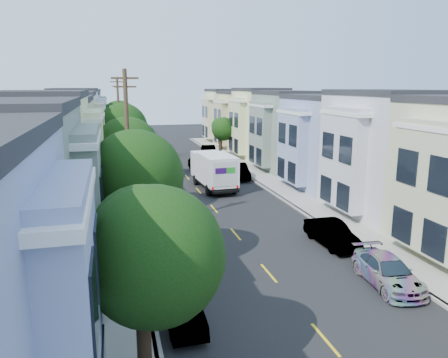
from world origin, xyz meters
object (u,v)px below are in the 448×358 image
Objects in this scene: tree_d at (122,128)px; parked_right_d at (209,152)px; tree_e at (119,119)px; parked_right_a at (387,272)px; tree_b at (134,178)px; tree_a at (151,257)px; parked_left_d at (142,186)px; parked_left_c at (155,224)px; parked_right_c at (239,171)px; utility_pole_near at (128,153)px; parked_left_b at (182,309)px; lead_sedan at (198,165)px; fedex_truck at (214,169)px; tree_far_r at (223,129)px; parked_right_b at (331,234)px; tree_c at (126,150)px; utility_pole_far at (119,120)px.

tree_d reaches higher than parked_right_d.
tree_e is 1.65× the size of parked_right_a.
tree_d reaches higher than tree_b.
tree_a is 1.57× the size of parked_left_d.
tree_a is 44.45m from tree_e.
parked_left_c is 17.77m from parked_right_c.
tree_e is at bearing 177.30° from parked_right_d.
utility_pole_near is 1.87× the size of parked_left_c.
parked_left_c is at bearing -87.20° from parked_left_d.
parked_right_c is (9.80, 25.60, 0.13)m from parked_left_b.
tree_b reaches higher than lead_sedan.
parked_right_c is at bearing -61.87° from lead_sedan.
fedex_truck is 21.35m from parked_right_a.
parked_left_c is 30.28m from parked_right_d.
utility_pole_near is 13.45m from fedex_truck.
parked_right_c is 13.82m from parked_right_d.
tree_far_r is 0.76× the size of fedex_truck.
tree_d reaches higher than tree_far_r.
parked_left_b is 40.62m from parked_right_d.
tree_d is at bearing 90.00° from tree_a.
tree_d is 1.78× the size of parked_right_b.
parked_left_c is at bearing -74.48° from tree_c.
tree_b is at bearing -110.99° from tree_far_r.
tree_far_r is (13.20, -1.06, -1.46)m from tree_e.
tree_a reaches higher than parked_left_b.
parked_left_d is at bearing -85.79° from tree_e.
tree_d is at bearing 116.66° from parked_right_b.
parked_right_c is at bearing 67.97° from parked_left_b.
parked_right_a is (9.80, 0.97, 0.04)m from parked_left_b.
utility_pole_near and utility_pole_far have the same top height.
parked_right_c is (-2.00, -14.35, -2.80)m from tree_far_r.
tree_a is 1.40× the size of parked_right_d.
parked_right_d reaches higher than parked_right_b.
tree_b is at bearing 90.00° from tree_a.
parked_right_a is at bearing -87.18° from lead_sedan.
tree_b is (0.00, 8.97, 0.51)m from tree_a.
tree_a is 1.41× the size of parked_right_c.
parked_right_a is (11.20, -36.60, -4.48)m from utility_pole_far.
parked_left_b is 0.82× the size of parked_right_d.
utility_pole_near is at bearing -114.94° from tree_far_r.
tree_b is 35.47m from tree_e.
tree_d is 1.67× the size of parked_right_c.
tree_a reaches higher than parked_left_d.
lead_sedan is at bearing 26.22° from tree_d.
parked_left_c is at bearing -103.45° from parked_right_d.
parked_right_b is at bearing -85.16° from parked_right_c.
parked_right_b is 0.94× the size of parked_right_c.
fedex_truck is 6.50m from parked_left_d.
tree_far_r is 41.76m from parked_left_b.
tree_far_r is 0.51× the size of utility_pole_far.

